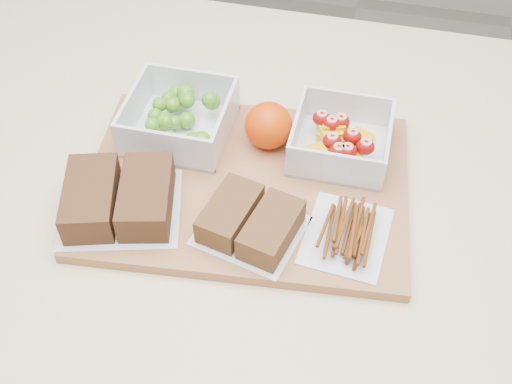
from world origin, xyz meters
The scene contains 8 objects.
counter centered at (0.00, 0.00, 0.45)m, with size 1.20×0.90×0.90m, color beige.
cutting_board centered at (-0.01, 0.02, 0.91)m, with size 0.42×0.30×0.02m, color #A56E44.
grape_container centered at (-0.12, 0.10, 0.94)m, with size 0.14×0.14×0.06m.
fruit_container centered at (0.10, 0.11, 0.94)m, with size 0.13×0.13×0.05m.
orange centered at (0.00, 0.10, 0.95)m, with size 0.06×0.06×0.06m, color #DA4105.
sandwich_bag_left centered at (-0.15, -0.06, 0.94)m, with size 0.18×0.16×0.05m.
sandwich_bag_center centered at (0.02, -0.06, 0.93)m, with size 0.14×0.13×0.04m.
pretzel_bag centered at (0.13, -0.04, 0.93)m, with size 0.11×0.13×0.03m.
Camera 1 is at (0.13, -0.53, 1.54)m, focal length 45.00 mm.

